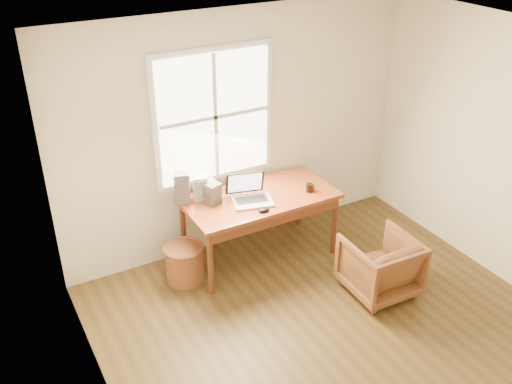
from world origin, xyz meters
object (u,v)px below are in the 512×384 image
desk (260,198)px  coffee_mug (310,188)px  armchair (380,265)px  laptop (253,188)px  wicker_stool (185,264)px  cd_stack_a (201,189)px

desk → coffee_mug: bearing=-18.7°
desk → armchair: 1.40m
desk → laptop: 0.25m
desk → laptop: size_ratio=3.42×
wicker_stool → laptop: 1.04m
wicker_stool → laptop: laptop is taller
coffee_mug → cd_stack_a: cd_stack_a is taller
coffee_mug → armchair: bearing=-80.3°
desk → coffee_mug: coffee_mug is taller
desk → laptop: laptop is taller
laptop → coffee_mug: laptop is taller
coffee_mug → cd_stack_a: 1.15m
armchair → wicker_stool: 1.97m
laptop → cd_stack_a: size_ratio=1.74×
armchair → laptop: size_ratio=1.43×
laptop → cd_stack_a: laptop is taller
laptop → cd_stack_a: 0.54m
desk → laptop: (-0.13, -0.09, 0.19)m
wicker_stool → laptop: size_ratio=0.83×
armchair → cd_stack_a: 1.95m
armchair → cd_stack_a: cd_stack_a is taller
armchair → laptop: 1.47m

